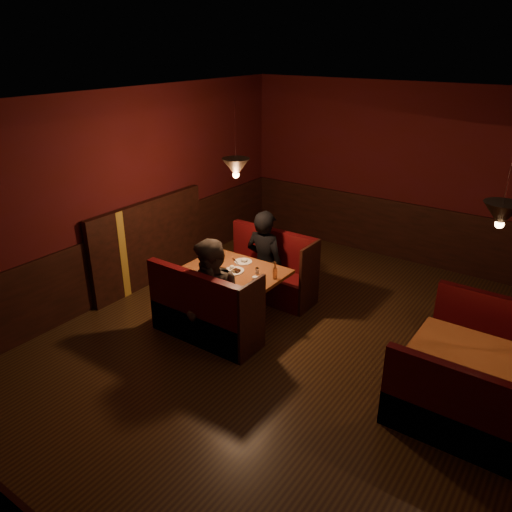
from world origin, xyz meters
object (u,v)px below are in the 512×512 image
Objects in this scene: second_bench_near at (452,415)px; main_bench_far at (270,275)px; main_bench_near at (204,318)px; second_bench_far at (486,348)px; diner_b at (212,280)px; diner_a at (265,243)px; second_table at (471,362)px; main_table at (239,279)px.

main_bench_far is at bearing 153.98° from second_bench_near.
main_bench_near reaches higher than second_bench_near.
second_bench_far is 0.75× the size of diner_b.
second_bench_far is 1.00× the size of second_bench_near.
diner_a is (-3.03, 1.38, 0.55)m from second_bench_near.
diner_a is (-0.03, 1.39, 0.52)m from main_bench_near.
main_bench_near is 3.06m from second_table.
second_bench_near is 3.38m from diner_a.
diner_b is (0.13, -1.32, 0.00)m from diner_a.
diner_a is at bearing 155.61° from second_bench_near.
second_table is at bearing -14.86° from main_bench_far.
second_bench_near is at bearing 0.26° from main_bench_near.
second_table is at bearing 92.20° from second_bench_near.
main_bench_near is (0.01, -0.74, -0.23)m from main_table.
second_table is 0.70m from second_bench_near.
main_table is at bearing 91.07° from main_bench_near.
diner_b reaches higher than second_table.
main_bench_near is 1.15× the size of second_bench_far.
diner_b is at bearing -85.80° from main_bench_far.
diner_b reaches higher than second_bench_far.
main_bench_near is (0.00, -1.48, 0.00)m from main_bench_far.
diner_a is at bearing 179.57° from second_bench_far.
second_bench_near is 0.75× the size of diner_b.
second_table is 0.90× the size of second_bench_near.
main_bench_near is 0.86× the size of diner_b.
main_bench_far is at bearing 177.84° from second_bench_far.
second_bench_near is (3.00, 0.01, -0.03)m from main_bench_near.
diner_a is (-0.03, -0.09, 0.52)m from main_bench_far.
main_bench_far is 3.01m from second_bench_far.
diner_b reaches higher than diner_a.
main_table is 0.74m from diner_b.
main_table is at bearing 98.77° from diner_b.
second_table is 0.70m from second_bench_far.
second_bench_near is (0.03, -0.68, -0.19)m from second_table.
diner_b is (-2.90, 0.05, 0.55)m from second_bench_near.
second_table is 3.11m from diner_a.
diner_b is at bearing -167.79° from second_table.
diner_a is at bearing -108.97° from main_bench_far.
main_table is at bearing -91.08° from main_bench_far.
second_bench_far is 3.22m from diner_b.
diner_a reaches higher than main_bench_far.
second_bench_near is at bearing -90.00° from second_bench_far.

